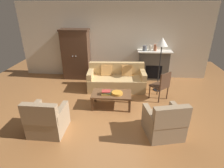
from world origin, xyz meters
TOP-DOWN VIEW (x-y plane):
  - ground_plane at (0.00, 0.00)m, footprint 9.60×9.60m
  - back_wall at (0.00, 2.55)m, footprint 7.20×0.10m
  - fireplace at (1.55, 2.30)m, footprint 1.26×0.48m
  - armoire at (-1.40, 2.22)m, footprint 1.06×0.57m
  - couch at (0.20, 1.32)m, footprint 1.96×0.95m
  - coffee_table at (0.12, 0.11)m, footprint 1.10×0.60m
  - fruit_bowl at (0.28, 0.08)m, footprint 0.31×0.31m
  - book_stack at (-0.02, 0.04)m, footprint 0.27×0.20m
  - mantel_vase_slate at (1.17, 2.28)m, footprint 0.15×0.15m
  - mantel_vase_cream at (1.37, 2.28)m, footprint 0.10×0.10m
  - mantel_vase_terracotta at (1.55, 2.28)m, footprint 0.12×0.12m
  - armchair_near_left at (-1.24, -1.11)m, footprint 0.79×0.78m
  - armchair_near_right at (1.38, -1.01)m, footprint 0.92×0.92m
  - side_chair_wooden at (1.59, 0.64)m, footprint 0.62×0.62m
  - floor_lamp at (1.59, 1.29)m, footprint 0.36×0.36m

SIDE VIEW (x-z plane):
  - ground_plane at x=0.00m, z-range 0.00..0.00m
  - armchair_near_left at x=-1.24m, z-range -0.12..0.76m
  - armchair_near_right at x=1.38m, z-range -0.12..0.76m
  - couch at x=0.20m, z-range -0.11..0.75m
  - coffee_table at x=0.12m, z-range 0.16..0.58m
  - fruit_bowl at x=0.28m, z-range 0.42..0.48m
  - book_stack at x=-0.02m, z-range 0.42..0.53m
  - side_chair_wooden at x=1.59m, z-range 0.06..0.96m
  - fireplace at x=1.55m, z-range 0.01..1.13m
  - armoire at x=-1.40m, z-range 0.00..1.88m
  - mantel_vase_slate at x=1.17m, z-range 1.12..1.30m
  - mantel_vase_cream at x=1.37m, z-range 1.12..1.33m
  - mantel_vase_terracotta at x=1.55m, z-range 1.12..1.35m
  - back_wall at x=0.00m, z-range 0.00..2.80m
  - floor_lamp at x=1.59m, z-range 0.66..2.44m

